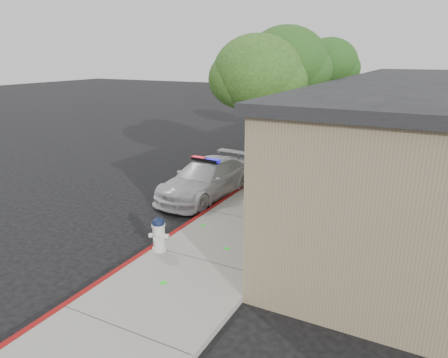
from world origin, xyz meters
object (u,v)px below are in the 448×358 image
at_px(police_car, 206,179).
at_px(fire_hydrant, 159,234).
at_px(street_tree_mid, 287,65).
at_px(street_tree_far, 329,65).
at_px(clapboard_building, 443,138).
at_px(street_tree_near, 257,77).

xyz_separation_m(police_car, fire_hydrant, (1.25, -4.64, -0.07)).
xyz_separation_m(fire_hydrant, street_tree_mid, (0.68, 7.55, 4.06)).
distance_m(police_car, street_tree_mid, 5.31).
height_order(police_car, fire_hydrant, police_car).
xyz_separation_m(street_tree_mid, street_tree_far, (-0.15, 7.46, -0.15)).
bearing_deg(fire_hydrant, clapboard_building, 34.74).
relative_size(street_tree_near, street_tree_mid, 0.94).
height_order(fire_hydrant, street_tree_far, street_tree_far).
distance_m(police_car, fire_hydrant, 4.81).
distance_m(fire_hydrant, street_tree_mid, 8.60).
height_order(clapboard_building, street_tree_near, street_tree_near).
distance_m(street_tree_mid, street_tree_far, 7.46).
distance_m(clapboard_building, street_tree_far, 8.65).
bearing_deg(street_tree_mid, police_car, -123.62).
xyz_separation_m(clapboard_building, police_car, (-7.59, -4.42, -1.45)).
bearing_deg(street_tree_near, fire_hydrant, -94.49).
height_order(fire_hydrant, street_tree_near, street_tree_near).
bearing_deg(street_tree_mid, street_tree_near, -96.74).
height_order(street_tree_near, street_tree_mid, street_tree_mid).
relative_size(fire_hydrant, street_tree_far, 0.16).
relative_size(clapboard_building, street_tree_near, 3.71).
bearing_deg(street_tree_far, street_tree_mid, -88.82).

